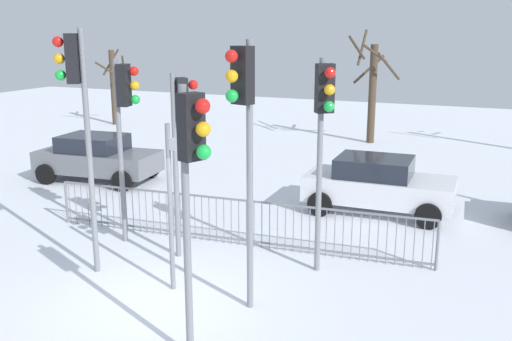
{
  "coord_description": "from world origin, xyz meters",
  "views": [
    {
      "loc": [
        5.31,
        -7.83,
        4.71
      ],
      "look_at": [
        0.84,
        2.53,
        1.92
      ],
      "focal_mm": 40.22,
      "sensor_mm": 36.0,
      "label": 1
    }
  ],
  "objects": [
    {
      "name": "traffic_light_foreground_right",
      "position": [
        1.55,
        -1.3,
        2.93
      ],
      "size": [
        0.54,
        0.38,
        4.0
      ],
      "rotation": [
        0.0,
        0.0,
        4.32
      ],
      "color": "slate",
      "rests_on": "ground"
    },
    {
      "name": "bare_tree_centre",
      "position": [
        -12.7,
        15.87,
        1.99
      ],
      "size": [
        1.46,
        1.57,
        3.75
      ],
      "color": "#473828",
      "rests_on": "ground"
    },
    {
      "name": "ground_plane",
      "position": [
        0.0,
        0.0,
        0.0
      ],
      "size": [
        60.0,
        60.0,
        0.0
      ],
      "primitive_type": "plane",
      "color": "white"
    },
    {
      "name": "direction_sign_post",
      "position": [
        0.04,
        0.58,
        1.74
      ],
      "size": [
        0.74,
        0.34,
        3.11
      ],
      "rotation": [
        0.0,
        0.0,
        -0.39
      ],
      "color": "slate",
      "rests_on": "ground"
    },
    {
      "name": "traffic_light_rear_left",
      "position": [
        1.55,
        0.38,
        3.34
      ],
      "size": [
        0.37,
        0.55,
        4.56
      ],
      "rotation": [
        0.0,
        0.0,
        2.85
      ],
      "color": "slate",
      "rests_on": "ground"
    },
    {
      "name": "car_white_far",
      "position": [
        2.51,
        6.73,
        0.77
      ],
      "size": [
        3.84,
        2.01,
        1.47
      ],
      "rotation": [
        0.0,
        0.0,
        0.03
      ],
      "color": "silver",
      "rests_on": "ground"
    },
    {
      "name": "bare_tree_right",
      "position": [
        0.23,
        16.18,
        2.36
      ],
      "size": [
        2.22,
        2.08,
        4.7
      ],
      "color": "#473828",
      "rests_on": "ground"
    },
    {
      "name": "traffic_light_mid_right",
      "position": [
        -2.18,
        2.35,
        3.0
      ],
      "size": [
        0.56,
        0.36,
        4.09
      ],
      "rotation": [
        0.0,
        0.0,
        4.93
      ],
      "color": "slate",
      "rests_on": "ground"
    },
    {
      "name": "car_grey_mid",
      "position": [
        -6.33,
        6.44,
        0.77
      ],
      "size": [
        3.95,
        2.23,
        1.47
      ],
      "rotation": [
        0.0,
        0.0,
        0.1
      ],
      "color": "slate",
      "rests_on": "ground"
    },
    {
      "name": "pedestrian_guard_railing",
      "position": [
        -0.01,
        3.11,
        0.55
      ],
      "size": [
        8.87,
        0.65,
        1.07
      ],
      "rotation": [
        0.0,
        0.0,
        0.07
      ],
      "color": "slate",
      "rests_on": "ground"
    },
    {
      "name": "traffic_light_rear_right",
      "position": [
        -0.63,
        2.13,
        2.84
      ],
      "size": [
        0.47,
        0.47,
        3.87
      ],
      "rotation": [
        0.0,
        0.0,
        5.49
      ],
      "color": "slate",
      "rests_on": "ground"
    },
    {
      "name": "traffic_light_foreground_left",
      "position": [
        -1.95,
        0.63,
        3.47
      ],
      "size": [
        0.52,
        0.41,
        4.74
      ],
      "rotation": [
        0.0,
        0.0,
        2.05
      ],
      "color": "slate",
      "rests_on": "ground"
    },
    {
      "name": "traffic_light_mid_left",
      "position": [
        2.28,
        2.37,
        3.08
      ],
      "size": [
        0.44,
        0.49,
        4.2
      ],
      "rotation": [
        0.0,
        0.0,
        3.79
      ],
      "color": "slate",
      "rests_on": "ground"
    }
  ]
}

